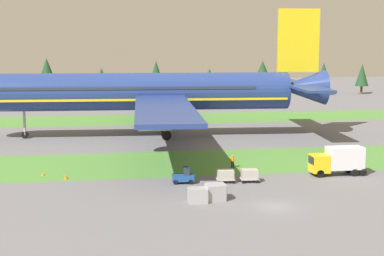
# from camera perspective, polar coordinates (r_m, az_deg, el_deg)

# --- Properties ---
(ground_plane) EXTENTS (400.00, 400.00, 0.00)m
(ground_plane) POSITION_cam_1_polar(r_m,az_deg,el_deg) (60.80, 8.12, -7.62)
(ground_plane) COLOR slate
(grass_strip_near) EXTENTS (320.00, 17.04, 0.01)m
(grass_strip_near) POSITION_cam_1_polar(r_m,az_deg,el_deg) (82.29, 3.50, -3.27)
(grass_strip_near) COLOR #4C8438
(grass_strip_near) RESTS_ON ground
(grass_strip_far) EXTENTS (320.00, 17.04, 0.01)m
(grass_strip_far) POSITION_cam_1_polar(r_m,az_deg,el_deg) (127.07, -0.92, 0.95)
(grass_strip_far) COLOR #4C8438
(grass_strip_far) RESTS_ON ground
(airliner) EXTENTS (62.07, 76.44, 22.38)m
(airliner) POSITION_cam_1_polar(r_m,az_deg,el_deg) (102.35, -3.95, 3.60)
(airliner) COLOR navy
(airliner) RESTS_ON ground
(baggage_tug) EXTENTS (2.69, 1.49, 1.97)m
(baggage_tug) POSITION_cam_1_polar(r_m,az_deg,el_deg) (69.52, -0.82, -4.78)
(baggage_tug) COLOR #1E4C8E
(baggage_tug) RESTS_ON ground
(cargo_dolly_lead) EXTENTS (2.30, 1.66, 1.55)m
(cargo_dolly_lead) POSITION_cam_1_polar(r_m,az_deg,el_deg) (70.00, 3.30, -4.61)
(cargo_dolly_lead) COLOR #A3A3A8
(cargo_dolly_lead) RESTS_ON ground
(cargo_dolly_second) EXTENTS (2.30, 1.66, 1.55)m
(cargo_dolly_second) POSITION_cam_1_polar(r_m,az_deg,el_deg) (70.45, 5.65, -4.55)
(cargo_dolly_second) COLOR #A3A3A8
(cargo_dolly_second) RESTS_ON ground
(catering_truck) EXTENTS (6.96, 2.30, 3.58)m
(catering_truck) POSITION_cam_1_polar(r_m,az_deg,el_deg) (75.81, 14.08, -3.04)
(catering_truck) COLOR yellow
(catering_truck) RESTS_ON ground
(ground_crew_marshaller) EXTENTS (0.49, 0.36, 1.74)m
(ground_crew_marshaller) POSITION_cam_1_polar(r_m,az_deg,el_deg) (78.21, 3.99, -3.20)
(ground_crew_marshaller) COLOR black
(ground_crew_marshaller) RESTS_ON ground
(uld_container_0) EXTENTS (2.19, 1.85, 1.74)m
(uld_container_0) POSITION_cam_1_polar(r_m,az_deg,el_deg) (62.27, 2.28, -6.33)
(uld_container_0) COLOR #A3A3A8
(uld_container_0) RESTS_ON ground
(uld_container_1) EXTENTS (2.18, 1.83, 1.71)m
(uld_container_1) POSITION_cam_1_polar(r_m,az_deg,el_deg) (62.75, 2.34, -6.22)
(uld_container_1) COLOR #A3A3A8
(uld_container_1) RESTS_ON ground
(uld_container_2) EXTENTS (2.02, 1.63, 1.54)m
(uld_container_2) POSITION_cam_1_polar(r_m,az_deg,el_deg) (61.52, 0.56, -6.60)
(uld_container_2) COLOR #A3A3A8
(uld_container_2) RESTS_ON ground
(taxiway_marker_0) EXTENTS (0.44, 0.44, 0.50)m
(taxiway_marker_0) POSITION_cam_1_polar(r_m,az_deg,el_deg) (75.22, 5.04, -4.22)
(taxiway_marker_0) COLOR orange
(taxiway_marker_0) RESTS_ON ground
(taxiway_marker_1) EXTENTS (0.44, 0.44, 0.64)m
(taxiway_marker_1) POSITION_cam_1_polar(r_m,az_deg,el_deg) (73.42, -12.23, -4.65)
(taxiway_marker_1) COLOR orange
(taxiway_marker_1) RESTS_ON ground
(taxiway_marker_2) EXTENTS (0.44, 0.44, 0.47)m
(taxiway_marker_2) POSITION_cam_1_polar(r_m,az_deg,el_deg) (76.02, -14.38, -4.34)
(taxiway_marker_2) COLOR orange
(taxiway_marker_2) RESTS_ON ground
(distant_tree_line) EXTENTS (169.37, 10.08, 12.36)m
(distant_tree_line) POSITION_cam_1_polar(r_m,az_deg,el_deg) (174.46, -4.14, 5.19)
(distant_tree_line) COLOR #4C3823
(distant_tree_line) RESTS_ON ground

